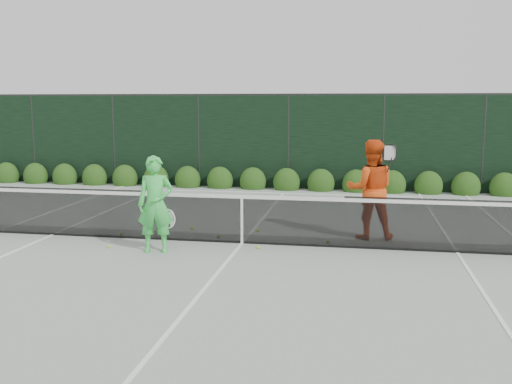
# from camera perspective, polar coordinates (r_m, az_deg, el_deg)

# --- Properties ---
(ground) EXTENTS (80.00, 80.00, 0.00)m
(ground) POSITION_cam_1_polar(r_m,az_deg,el_deg) (11.43, -1.41, -5.16)
(ground) COLOR gray
(ground) RESTS_ON ground
(tennis_net) EXTENTS (12.90, 0.10, 1.07)m
(tennis_net) POSITION_cam_1_polar(r_m,az_deg,el_deg) (11.32, -1.54, -2.54)
(tennis_net) COLOR black
(tennis_net) RESTS_ON ground
(player_woman) EXTENTS (0.74, 0.57, 1.82)m
(player_woman) POSITION_cam_1_polar(r_m,az_deg,el_deg) (10.79, -10.02, -1.22)
(player_woman) COLOR #3ED453
(player_woman) RESTS_ON ground
(player_man) EXTENTS (1.06, 0.87, 2.04)m
(player_man) POSITION_cam_1_polar(r_m,az_deg,el_deg) (11.90, 11.39, 0.26)
(player_man) COLOR #E54B13
(player_man) RESTS_ON ground
(court_lines) EXTENTS (11.03, 23.83, 0.01)m
(court_lines) POSITION_cam_1_polar(r_m,az_deg,el_deg) (11.43, -1.41, -5.13)
(court_lines) COLOR white
(court_lines) RESTS_ON ground
(windscreen_fence) EXTENTS (32.00, 21.07, 3.06)m
(windscreen_fence) POSITION_cam_1_polar(r_m,az_deg,el_deg) (8.54, -5.09, 0.34)
(windscreen_fence) COLOR black
(windscreen_fence) RESTS_ON ground
(hedge_row) EXTENTS (31.66, 0.65, 0.94)m
(hedge_row) POSITION_cam_1_polar(r_m,az_deg,el_deg) (18.32, 3.07, 0.96)
(hedge_row) COLOR #1B3D10
(hedge_row) RESTS_ON ground
(tennis_balls) EXTENTS (4.38, 1.97, 0.07)m
(tennis_balls) POSITION_cam_1_polar(r_m,az_deg,el_deg) (11.80, -4.42, -4.55)
(tennis_balls) COLOR #B9D52F
(tennis_balls) RESTS_ON ground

